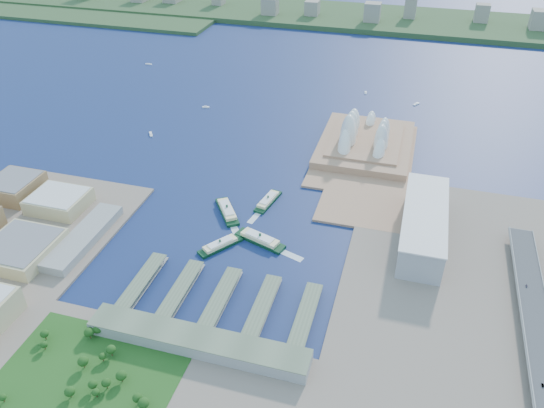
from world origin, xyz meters
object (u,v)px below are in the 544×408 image
(toaster_building, at_px, (423,225))
(ferry_a, at_px, (227,209))
(opera_house, at_px, (367,129))
(car_b, at_px, (543,385))
(car_c, at_px, (527,286))
(ferry_c, at_px, (220,244))
(ferry_b, at_px, (268,199))
(ferry_d, at_px, (260,238))

(toaster_building, xyz_separation_m, ferry_a, (-227.46, -11.14, -14.86))
(opera_house, xyz_separation_m, car_b, (191.00, -386.21, -16.52))
(car_c, bearing_deg, ferry_c, -178.66)
(opera_house, relative_size, ferry_c, 3.43)
(opera_house, distance_m, ferry_b, 202.38)
(opera_house, bearing_deg, ferry_a, -123.06)
(ferry_b, height_order, car_c, car_c)
(toaster_building, height_order, ferry_c, toaster_building)
(car_c, bearing_deg, ferry_b, 162.22)
(ferry_a, relative_size, ferry_d, 0.99)
(ferry_b, xyz_separation_m, ferry_c, (-25.80, -99.45, -0.03))
(toaster_building, bearing_deg, opera_house, 114.23)
(ferry_d, relative_size, car_b, 15.89)
(toaster_building, relative_size, ferry_b, 2.94)
(opera_house, height_order, ferry_c, opera_house)
(ferry_d, relative_size, car_c, 15.00)
(car_c, bearing_deg, ferry_d, 177.09)
(ferry_b, distance_m, ferry_d, 79.43)
(toaster_building, bearing_deg, car_c, -33.99)
(opera_house, relative_size, toaster_building, 1.16)
(toaster_building, relative_size, car_c, 38.49)
(toaster_building, height_order, car_c, toaster_building)
(toaster_building, height_order, car_b, toaster_building)
(ferry_d, xyz_separation_m, car_b, (273.63, -132.02, 9.76))
(ferry_a, distance_m, ferry_b, 54.17)
(ferry_a, xyz_separation_m, ferry_b, (41.18, 35.19, -0.65))
(toaster_building, distance_m, ferry_b, 188.46)
(ferry_a, bearing_deg, car_c, -44.40)
(ferry_c, distance_m, ferry_d, 44.79)
(opera_house, height_order, ferry_a, opera_house)
(ferry_c, bearing_deg, car_c, -143.16)
(ferry_c, bearing_deg, ferry_d, -116.23)
(car_b, bearing_deg, ferry_a, -28.06)
(toaster_building, distance_m, ferry_c, 225.62)
(toaster_building, relative_size, ferry_c, 2.95)
(opera_house, bearing_deg, toaster_building, -65.77)
(ferry_a, bearing_deg, opera_house, 22.38)
(ferry_b, xyz_separation_m, car_c, (287.28, -92.15, 10.44))
(opera_house, height_order, car_b, opera_house)
(ferry_a, xyz_separation_m, car_c, (328.46, -56.96, 9.79))
(ferry_b, bearing_deg, car_b, -25.58)
(ferry_c, bearing_deg, ferry_a, -41.04)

